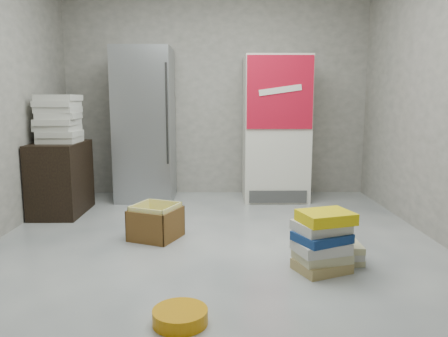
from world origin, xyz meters
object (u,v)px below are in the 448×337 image
steel_fridge (145,125)px  wood_shelf (61,178)px  cardboard_box (156,224)px  phonebook_stack_main (322,241)px  coke_cooler (276,129)px

steel_fridge → wood_shelf: steel_fridge is taller
wood_shelf → cardboard_box: wood_shelf is taller
wood_shelf → phonebook_stack_main: size_ratio=1.69×
phonebook_stack_main → cardboard_box: 1.57m
coke_cooler → phonebook_stack_main: 2.52m
coke_cooler → wood_shelf: size_ratio=2.25×
coke_cooler → phonebook_stack_main: coke_cooler is taller
wood_shelf → phonebook_stack_main: wood_shelf is taller
wood_shelf → phonebook_stack_main: (2.53, -1.70, -0.17)m
steel_fridge → wood_shelf: size_ratio=2.37×
steel_fridge → coke_cooler: steel_fridge is taller
wood_shelf → phonebook_stack_main: bearing=-33.8°
steel_fridge → wood_shelf: 1.23m
wood_shelf → cardboard_box: 1.51m
steel_fridge → coke_cooler: size_ratio=1.06×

